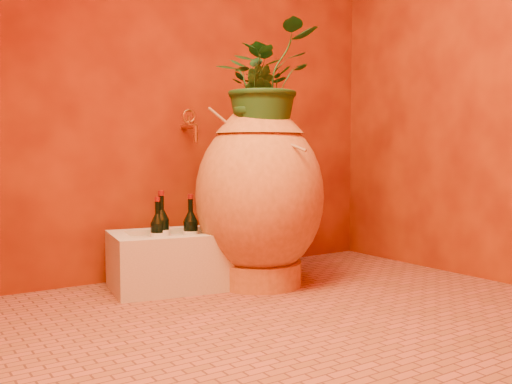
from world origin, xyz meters
TOP-DOWN VIEW (x-y plane):
  - floor at (0.00, 0.00)m, footprint 2.50×2.50m
  - wall_back at (0.00, 1.00)m, footprint 2.50×0.02m
  - wall_right at (1.25, 0.00)m, footprint 0.02×2.00m
  - amphora at (0.15, 0.50)m, footprint 0.85×0.85m
  - stone_basin at (-0.25, 0.69)m, footprint 0.68×0.52m
  - wine_bottle_a at (-0.28, 0.77)m, footprint 0.08×0.08m
  - wine_bottle_b at (-0.31, 0.76)m, footprint 0.08×0.08m
  - wine_bottle_c at (-0.15, 0.69)m, footprint 0.08×0.08m
  - wall_tap at (-0.04, 0.91)m, footprint 0.08×0.17m
  - plant_main at (0.16, 0.48)m, footprint 0.63×0.58m
  - plant_side at (0.08, 0.45)m, footprint 0.25×0.24m

SIDE VIEW (x-z plane):
  - floor at x=0.00m, z-range 0.00..0.00m
  - stone_basin at x=-0.25m, z-range -0.01..0.28m
  - wine_bottle_b at x=-0.31m, z-range 0.11..0.42m
  - wine_bottle_c at x=-0.15m, z-range 0.11..0.43m
  - wine_bottle_a at x=-0.28m, z-range 0.11..0.45m
  - amphora at x=0.15m, z-range 0.00..0.95m
  - wall_tap at x=-0.04m, z-range 0.75..0.94m
  - plant_side at x=0.08m, z-range 0.76..1.12m
  - plant_main at x=0.16m, z-range 0.75..1.34m
  - wall_back at x=0.00m, z-range 0.00..2.50m
  - wall_right at x=1.25m, z-range 0.00..2.50m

